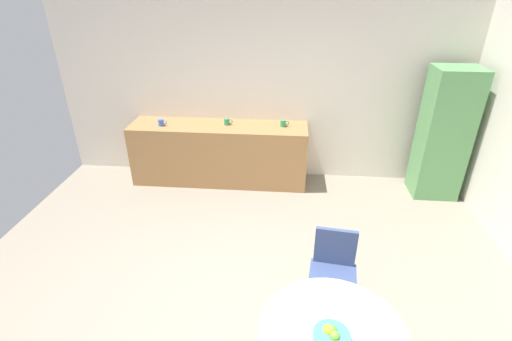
{
  "coord_description": "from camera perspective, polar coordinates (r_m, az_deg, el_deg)",
  "views": [
    {
      "loc": [
        0.41,
        -2.39,
        2.85
      ],
      "look_at": [
        0.1,
        1.2,
        0.95
      ],
      "focal_mm": 26.24,
      "sensor_mm": 36.0,
      "label": 1
    }
  ],
  "objects": [
    {
      "name": "chair_navy",
      "position": [
        3.57,
        11.78,
        -13.68
      ],
      "size": [
        0.47,
        0.47,
        0.83
      ],
      "color": "silver",
      "rests_on": "ground_plane"
    },
    {
      "name": "ground_plane",
      "position": [
        3.74,
        -3.29,
        -21.88
      ],
      "size": [
        6.0,
        6.0,
        0.0
      ],
      "primitive_type": "plane",
      "color": "gray"
    },
    {
      "name": "mug_white",
      "position": [
        5.5,
        -4.44,
        7.45
      ],
      "size": [
        0.13,
        0.08,
        0.09
      ],
      "color": "#338C59",
      "rests_on": "counter_block"
    },
    {
      "name": "counter_block",
      "position": [
        5.67,
        -5.59,
        2.59
      ],
      "size": [
        2.59,
        0.6,
        0.9
      ],
      "primitive_type": "cube",
      "color": "#9E7042",
      "rests_on": "ground_plane"
    },
    {
      "name": "wall_back",
      "position": [
        5.62,
        0.64,
        11.77
      ],
      "size": [
        6.0,
        0.1,
        2.6
      ],
      "primitive_type": "cube",
      "color": "silver",
      "rests_on": "ground_plane"
    },
    {
      "name": "mug_red",
      "position": [
        5.43,
        4.18,
        7.19
      ],
      "size": [
        0.13,
        0.08,
        0.09
      ],
      "color": "#338C59",
      "rests_on": "counter_block"
    },
    {
      "name": "fruit_bowl",
      "position": [
        2.69,
        11.41,
        -23.56
      ],
      "size": [
        0.24,
        0.24,
        0.11
      ],
      "color": "teal",
      "rests_on": "round_table"
    },
    {
      "name": "locker_cabinet",
      "position": [
        5.72,
        26.69,
        4.91
      ],
      "size": [
        0.6,
        0.5,
        1.82
      ],
      "primitive_type": "cube",
      "color": "#599959",
      "rests_on": "ground_plane"
    },
    {
      "name": "mug_green",
      "position": [
        5.62,
        -14.26,
        7.1
      ],
      "size": [
        0.13,
        0.08,
        0.09
      ],
      "color": "#3F66BF",
      "rests_on": "counter_block"
    }
  ]
}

